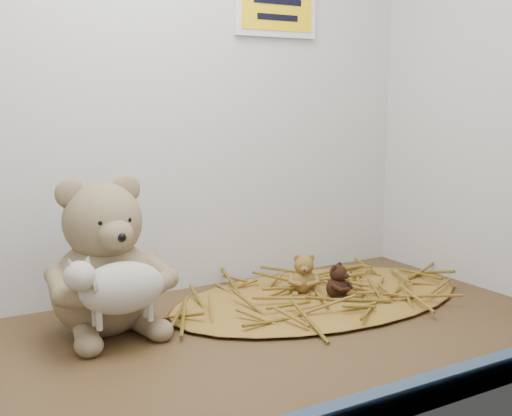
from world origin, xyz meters
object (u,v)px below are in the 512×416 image
mini_teddy_brown (337,279)px  mini_teddy_tan (304,272)px  main_teddy (103,255)px  toy_lamb (122,288)px

mini_teddy_brown → mini_teddy_tan: bearing=92.5°
main_teddy → toy_lamb: main_teddy is taller
main_teddy → mini_teddy_tan: main_teddy is taller
mini_teddy_tan → mini_teddy_brown: (3.57, -5.43, -0.50)cm
main_teddy → toy_lamb: bearing=-92.9°
toy_lamb → mini_teddy_tan: size_ratio=2.25×
mini_teddy_tan → mini_teddy_brown: size_ratio=1.16×
mini_teddy_brown → main_teddy: bearing=139.3°
main_teddy → mini_teddy_brown: main_teddy is taller
main_teddy → toy_lamb: (0.00, -8.84, -2.97)cm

